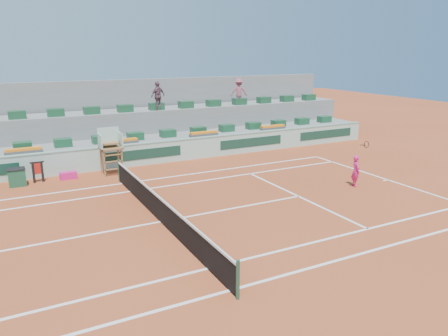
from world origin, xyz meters
The scene contains 17 objects.
ground centered at (0.00, 0.00, 0.00)m, with size 90.00×90.00×0.00m, color #983D1D.
seating_tier_lower centered at (0.00, 10.70, 0.60)m, with size 36.00×4.00×1.20m, color gray.
seating_tier_upper centered at (0.00, 12.30, 1.30)m, with size 36.00×2.40×2.60m, color gray.
stadium_back_wall centered at (0.00, 13.90, 2.20)m, with size 36.00×0.40×4.40m, color gray.
player_bag centered at (-2.17, 7.51, 0.18)m, with size 0.82×0.37×0.37m, color #E41D7C.
spectator_mid centered at (4.04, 11.44, 3.49)m, with size 1.05×0.44×1.78m, color #6B4753.
spectator_right centered at (9.93, 11.67, 3.49)m, with size 1.16×0.66×1.79m, color #9C4E60.
court_lines centered at (0.00, 0.00, 0.01)m, with size 23.89×11.09×0.01m.
tennis_net centered at (0.00, 0.00, 0.53)m, with size 0.10×11.97×1.10m.
advertising_hoarding centered at (0.02, 8.50, 0.63)m, with size 36.00×0.34×1.26m.
umpire_chair centered at (0.00, 7.50, 1.54)m, with size 1.10×0.90×2.40m.
seat_row_lower centered at (0.00, 9.80, 1.42)m, with size 32.90×0.60×0.44m.
seat_row_upper centered at (0.00, 11.70, 2.82)m, with size 32.90×0.60×0.44m.
flower_planters centered at (-1.50, 9.00, 1.33)m, with size 26.80×0.36×0.28m.
drink_cooler_a centered at (-4.49, 7.47, 0.42)m, with size 0.80×0.70×0.84m.
towel_rack centered at (-3.54, 7.62, 0.60)m, with size 0.65×0.11×1.03m.
tennis_player centered at (9.69, -0.01, 0.76)m, with size 0.54×0.88×2.28m.
Camera 1 is at (-4.95, -14.66, 6.23)m, focal length 35.00 mm.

